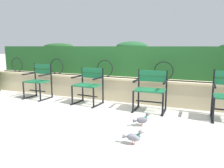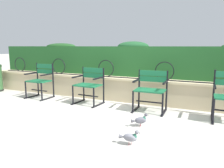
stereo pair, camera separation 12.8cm
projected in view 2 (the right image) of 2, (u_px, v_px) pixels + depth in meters
name	position (u px, v px, depth m)	size (l,w,h in m)	color
ground_plane	(110.00, 111.00, 4.52)	(60.00, 60.00, 0.00)	#BCB7AD
stone_wall	(126.00, 89.00, 5.34)	(8.30, 0.41, 0.57)	#C6B289
iron_arch_fence	(110.00, 70.00, 5.36)	(7.74, 0.02, 0.42)	black
hedge_row	(132.00, 60.00, 5.59)	(8.13, 0.46, 0.87)	#1E5123
park_chair_leftmost	(41.00, 80.00, 5.68)	(0.58, 0.53, 0.88)	#19663D
park_chair_centre_left	(90.00, 84.00, 5.08)	(0.63, 0.55, 0.83)	#19663D
park_chair_centre_right	(151.00, 89.00, 4.50)	(0.64, 0.54, 0.83)	#19663D
pigeon_near_chairs	(130.00, 137.00, 2.97)	(0.29, 0.11, 0.22)	gray
pigeon_far_side	(140.00, 120.00, 3.65)	(0.26, 0.21, 0.22)	#5B5B66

